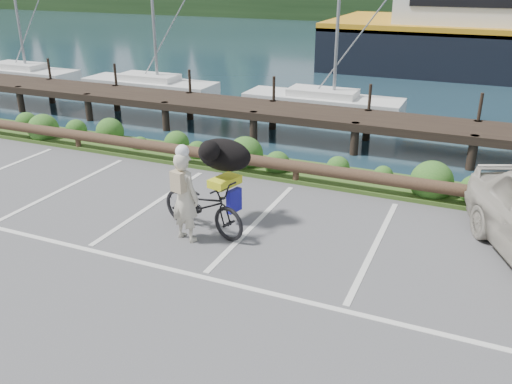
# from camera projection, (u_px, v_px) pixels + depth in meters

# --- Properties ---
(ground) EXTENTS (72.00, 72.00, 0.00)m
(ground) POSITION_uv_depth(u_px,v_px,m) (212.00, 267.00, 10.02)
(ground) COLOR #4E4E51
(harbor_backdrop) EXTENTS (170.00, 160.00, 30.00)m
(harbor_backdrop) POSITION_uv_depth(u_px,v_px,m) (474.00, 7.00, 76.40)
(harbor_backdrop) COLOR #182E3A
(harbor_backdrop) RESTS_ON ground
(vegetation_strip) EXTENTS (34.00, 1.60, 0.10)m
(vegetation_strip) POSITION_uv_depth(u_px,v_px,m) (304.00, 172.00, 14.49)
(vegetation_strip) COLOR #3D5B21
(vegetation_strip) RESTS_ON ground
(log_rail) EXTENTS (32.00, 0.30, 0.60)m
(log_rail) POSITION_uv_depth(u_px,v_px,m) (296.00, 183.00, 13.92)
(log_rail) COLOR #443021
(log_rail) RESTS_ON ground
(bicycle) EXTENTS (2.29, 1.28, 1.14)m
(bicycle) POSITION_uv_depth(u_px,v_px,m) (203.00, 205.00, 11.20)
(bicycle) COLOR black
(bicycle) RESTS_ON ground
(cyclist) EXTENTS (0.77, 0.60, 1.86)m
(cyclist) POSITION_uv_depth(u_px,v_px,m) (185.00, 197.00, 10.70)
(cyclist) COLOR beige
(cyclist) RESTS_ON ground
(dog) EXTENTS (0.88, 1.32, 0.70)m
(dog) POSITION_uv_depth(u_px,v_px,m) (224.00, 155.00, 11.36)
(dog) COLOR black
(dog) RESTS_ON bicycle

